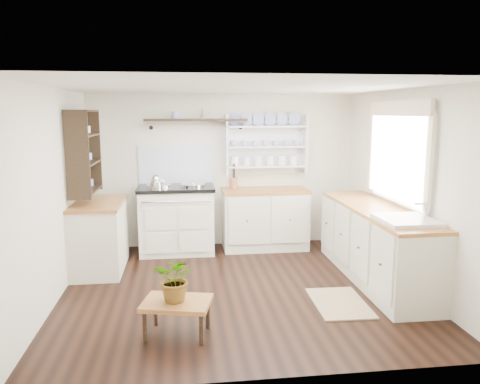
% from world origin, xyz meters
% --- Properties ---
extents(floor, '(4.00, 3.80, 0.01)m').
position_xyz_m(floor, '(0.00, 0.00, 0.00)').
color(floor, black).
rests_on(floor, ground).
extents(wall_back, '(4.00, 0.02, 2.30)m').
position_xyz_m(wall_back, '(0.00, 1.90, 1.15)').
color(wall_back, beige).
rests_on(wall_back, ground).
extents(wall_right, '(0.02, 3.80, 2.30)m').
position_xyz_m(wall_right, '(2.00, 0.00, 1.15)').
color(wall_right, beige).
rests_on(wall_right, ground).
extents(wall_left, '(0.02, 3.80, 2.30)m').
position_xyz_m(wall_left, '(-2.00, 0.00, 1.15)').
color(wall_left, beige).
rests_on(wall_left, ground).
extents(ceiling, '(4.00, 3.80, 0.01)m').
position_xyz_m(ceiling, '(0.00, 0.00, 2.30)').
color(ceiling, white).
rests_on(ceiling, wall_back).
extents(window, '(0.08, 1.55, 1.22)m').
position_xyz_m(window, '(1.95, 0.15, 1.56)').
color(window, white).
rests_on(window, wall_right).
extents(aga_cooker, '(1.09, 0.76, 1.01)m').
position_xyz_m(aga_cooker, '(-0.71, 1.57, 0.50)').
color(aga_cooker, white).
rests_on(aga_cooker, floor).
extents(back_cabinets, '(1.27, 0.63, 0.90)m').
position_xyz_m(back_cabinets, '(0.60, 1.60, 0.46)').
color(back_cabinets, beige).
rests_on(back_cabinets, floor).
extents(right_cabinets, '(0.62, 2.43, 0.90)m').
position_xyz_m(right_cabinets, '(1.70, 0.10, 0.46)').
color(right_cabinets, beige).
rests_on(right_cabinets, floor).
extents(belfast_sink, '(0.55, 0.60, 0.45)m').
position_xyz_m(belfast_sink, '(1.70, -0.65, 0.80)').
color(belfast_sink, white).
rests_on(belfast_sink, right_cabinets).
extents(left_cabinets, '(0.62, 1.13, 0.90)m').
position_xyz_m(left_cabinets, '(-1.70, 0.90, 0.46)').
color(left_cabinets, beige).
rests_on(left_cabinets, floor).
extents(plate_rack, '(1.20, 0.22, 0.90)m').
position_xyz_m(plate_rack, '(0.65, 1.86, 1.56)').
color(plate_rack, white).
rests_on(plate_rack, wall_back).
extents(high_shelf, '(1.50, 0.29, 0.16)m').
position_xyz_m(high_shelf, '(-0.40, 1.78, 1.91)').
color(high_shelf, black).
rests_on(high_shelf, wall_back).
extents(left_shelving, '(0.28, 0.80, 1.05)m').
position_xyz_m(left_shelving, '(-1.84, 0.90, 1.55)').
color(left_shelving, black).
rests_on(left_shelving, wall_left).
extents(kettle, '(0.19, 0.19, 0.23)m').
position_xyz_m(kettle, '(-0.99, 1.45, 1.04)').
color(kettle, silver).
rests_on(kettle, aga_cooker).
extents(utensil_crock, '(0.13, 0.13, 0.15)m').
position_xyz_m(utensil_crock, '(0.14, 1.68, 0.99)').
color(utensil_crock, '#995438').
rests_on(utensil_crock, back_cabinets).
extents(center_table, '(0.70, 0.57, 0.33)m').
position_xyz_m(center_table, '(-0.70, -1.08, 0.29)').
color(center_table, brown).
rests_on(center_table, floor).
extents(potted_plant, '(0.48, 0.46, 0.42)m').
position_xyz_m(potted_plant, '(-0.70, -1.08, 0.54)').
color(potted_plant, '#3F7233').
rests_on(potted_plant, center_table).
extents(floor_rug, '(0.57, 0.86, 0.02)m').
position_xyz_m(floor_rug, '(1.03, -0.58, 0.01)').
color(floor_rug, olive).
rests_on(floor_rug, floor).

